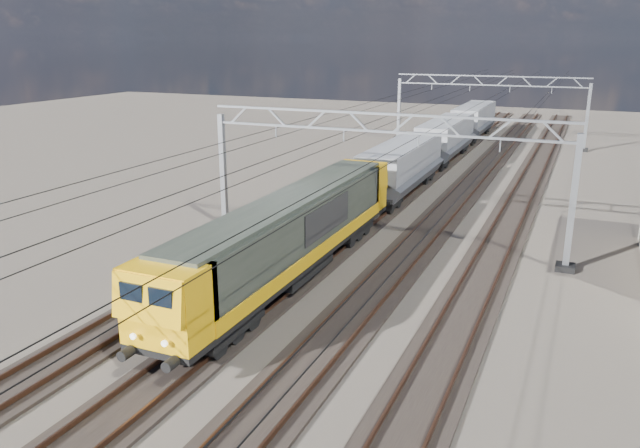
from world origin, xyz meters
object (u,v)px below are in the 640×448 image
at_px(catenary_gantry_far, 488,107).
at_px(hopper_wagon_lead, 402,164).
at_px(locomotive, 292,232).
at_px(hopper_wagon_third, 474,119).
at_px(catenary_gantry_mid, 379,174).
at_px(hopper_wagon_mid, 446,136).

bearing_deg(catenary_gantry_far, hopper_wagon_lead, -94.64).
height_order(locomotive, hopper_wagon_lead, locomotive).
bearing_deg(locomotive, hopper_wagon_third, 90.00).
distance_m(catenary_gantry_mid, hopper_wagon_third, 39.82).
distance_m(catenary_gantry_mid, locomotive, 6.85).
distance_m(catenary_gantry_mid, catenary_gantry_far, 36.00).
height_order(catenary_gantry_far, hopper_wagon_third, catenary_gantry_far).
distance_m(catenary_gantry_mid, hopper_wagon_mid, 25.67).
height_order(catenary_gantry_far, hopper_wagon_mid, catenary_gantry_far).
bearing_deg(hopper_wagon_mid, catenary_gantry_far, 79.18).
bearing_deg(hopper_wagon_lead, hopper_wagon_third, 90.00).
xyz_separation_m(catenary_gantry_far, hopper_wagon_mid, (-2.00, -10.46, -1.67)).
height_order(catenary_gantry_mid, locomotive, catenary_gantry_mid).
relative_size(catenary_gantry_far, hopper_wagon_lead, 1.53).
bearing_deg(hopper_wagon_third, hopper_wagon_lead, -90.00).
relative_size(hopper_wagon_mid, hopper_wagon_third, 1.00).
xyz_separation_m(catenary_gantry_mid, hopper_wagon_third, (-2.00, 39.74, -1.67)).
bearing_deg(hopper_wagon_mid, catenary_gantry_mid, -85.52).
bearing_deg(hopper_wagon_mid, hopper_wagon_third, 90.00).
bearing_deg(locomotive, catenary_gantry_far, 87.30).
bearing_deg(locomotive, hopper_wagon_mid, 90.00).
xyz_separation_m(catenary_gantry_mid, hopper_wagon_mid, (-2.00, 25.54, -1.67)).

